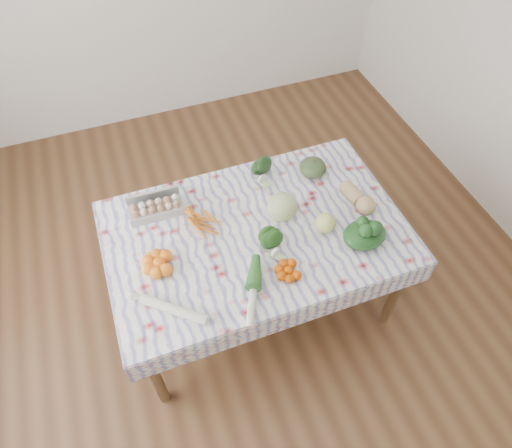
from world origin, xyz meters
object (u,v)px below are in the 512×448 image
Objects in this scene: kabocha_squash at (313,167)px; cabbage at (282,207)px; dining_table at (256,240)px; grapefruit at (325,223)px; butternut_squash at (359,197)px; egg_carton at (156,209)px.

kabocha_squash is 0.97× the size of cabbage.
dining_table is 0.41m from grapefruit.
dining_table is 0.64m from butternut_squash.
egg_carton reaches higher than dining_table.
butternut_squash reaches higher than dining_table.
egg_carton is at bearing 152.62° from butternut_squash.
cabbage is 0.26m from grapefruit.
kabocha_squash is (0.97, -0.01, 0.01)m from egg_carton.
dining_table is at bearing -30.83° from egg_carton.
kabocha_squash is 0.40m from cabbage.
egg_carton is 0.71m from cabbage.
grapefruit is at bearing -19.06° from dining_table.
grapefruit is at bearing -169.01° from butternut_squash.
kabocha_squash is (0.48, 0.30, 0.14)m from dining_table.
kabocha_squash is 0.67× the size of butternut_squash.
grapefruit reaches higher than egg_carton.
butternut_squash is at bearing -14.98° from egg_carton.
grapefruit is (0.85, -0.43, 0.02)m from egg_carton.
egg_carton is 1.88× the size of kabocha_squash.
cabbage is (-0.31, -0.25, 0.03)m from kabocha_squash.
cabbage reaches higher than grapefruit.
dining_table is 0.59m from egg_carton.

